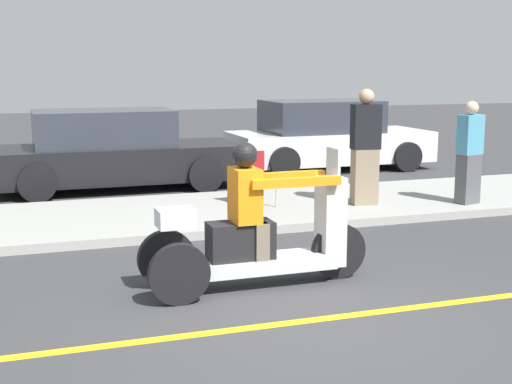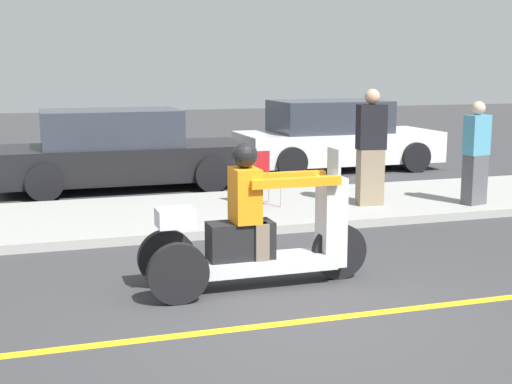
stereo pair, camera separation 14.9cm
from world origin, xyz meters
TOP-DOWN VIEW (x-y plane):
  - ground_plane at (0.00, 0.00)m, footprint 60.00×60.00m
  - lane_stripe at (-0.13, 0.00)m, footprint 24.00×0.12m
  - sidewalk_strip at (0.00, 4.60)m, footprint 28.00×2.80m
  - motorcycle_trike at (-0.13, 1.10)m, footprint 2.41×0.68m
  - spectator_far_back at (2.70, 4.16)m, footprint 0.45×0.31m
  - spectator_mid_group at (4.27, 3.70)m, footprint 0.42×0.31m
  - folding_chair_curbside at (1.08, 4.68)m, footprint 0.51×0.51m
  - parked_car_lot_left at (4.07, 8.56)m, footprint 4.34×1.98m
  - parked_car_lot_center at (-0.71, 7.53)m, footprint 4.47×1.94m

SIDE VIEW (x-z plane):
  - ground_plane at x=0.00m, z-range 0.00..0.00m
  - lane_stripe at x=-0.13m, z-range 0.00..0.01m
  - sidewalk_strip at x=0.00m, z-range 0.00..0.12m
  - motorcycle_trike at x=-0.13m, z-range -0.21..1.30m
  - folding_chair_curbside at x=1.08m, z-range 0.21..1.03m
  - parked_car_lot_center at x=-0.71m, z-range -0.04..1.42m
  - parked_car_lot_left at x=4.07m, z-range -0.04..1.46m
  - spectator_mid_group at x=4.27m, z-range 0.09..1.69m
  - spectator_far_back at x=2.70m, z-range 0.09..1.87m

